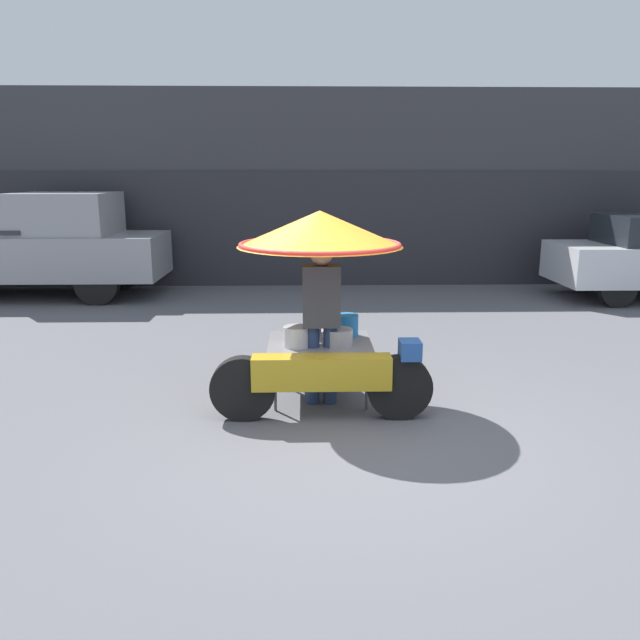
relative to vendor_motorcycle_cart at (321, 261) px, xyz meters
The scene contains 5 objects.
ground_plane 1.76m from the vendor_motorcycle_cart, 70.86° to the right, with size 36.00×36.00×0.00m, color #56565B.
shopfront_building 8.07m from the vendor_motorcycle_cart, 87.76° to the left, with size 28.00×2.06×4.08m.
vendor_motorcycle_cart is the anchor object (origin of this frame).
vendor_person 0.54m from the vendor_motorcycle_cart, 87.88° to the right, with size 0.38×0.22×1.68m.
pickup_truck 7.98m from the vendor_motorcycle_cart, 132.77° to the left, with size 5.25×1.79×2.00m.
Camera 1 is at (-0.48, -5.37, 2.34)m, focal length 35.00 mm.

